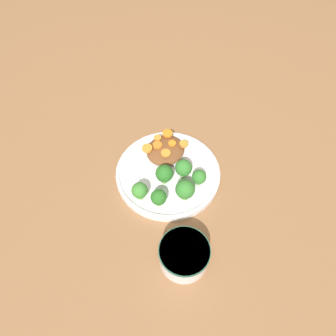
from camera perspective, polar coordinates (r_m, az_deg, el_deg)
name	(u,v)px	position (r m, az deg, el deg)	size (l,w,h in m)	color
ground_plane	(168,175)	(0.85, 0.00, -1.30)	(4.00, 4.00, 0.00)	#8C603D
plate	(168,173)	(0.84, 0.00, -0.83)	(0.27, 0.27, 0.02)	white
dip_bowl	(184,255)	(0.72, 2.83, -14.82)	(0.11, 0.11, 0.06)	silver
stew_mound	(165,150)	(0.86, -0.45, 3.11)	(0.10, 0.10, 0.03)	brown
broccoli_floret_0	(185,190)	(0.77, 2.99, -3.80)	(0.05, 0.05, 0.06)	#759E51
broccoli_floret_1	(164,174)	(0.79, -0.64, -1.01)	(0.04, 0.04, 0.06)	#7FA85B
broccoli_floret_2	(159,197)	(0.76, -1.64, -5.15)	(0.04, 0.04, 0.05)	#7FA85B
broccoli_floret_3	(199,177)	(0.80, 5.44, -1.60)	(0.04, 0.04, 0.05)	#759E51
broccoli_floret_4	(140,191)	(0.77, -4.96, -3.96)	(0.04, 0.04, 0.05)	#759E51
broccoli_floret_5	(184,168)	(0.80, 2.73, -0.01)	(0.04, 0.04, 0.06)	#7FA85B
carrot_slice_0	(158,145)	(0.85, -1.84, 4.00)	(0.02, 0.02, 0.01)	orange
carrot_slice_1	(184,144)	(0.85, 2.75, 4.21)	(0.02, 0.02, 0.01)	orange
carrot_slice_2	(168,133)	(0.87, -0.08, 6.03)	(0.03, 0.03, 0.01)	orange
carrot_slice_3	(166,153)	(0.83, -0.39, 2.61)	(0.02, 0.02, 0.01)	orange
carrot_slice_4	(147,148)	(0.84, -3.64, 3.45)	(0.03, 0.03, 0.01)	orange
carrot_slice_5	(172,143)	(0.85, 0.74, 4.31)	(0.02, 0.02, 0.00)	orange
carrot_slice_6	(158,138)	(0.87, -1.83, 5.27)	(0.02, 0.02, 0.01)	orange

